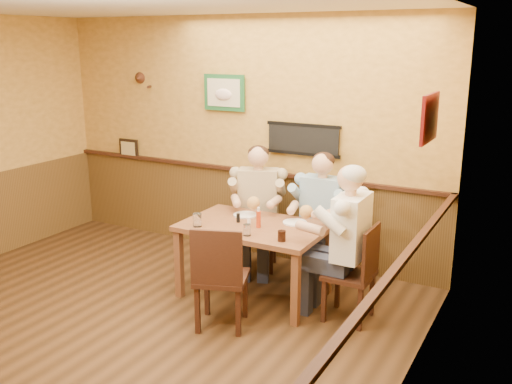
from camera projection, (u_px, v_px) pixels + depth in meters
room at (111, 145)px, 4.61m from camera, size 5.02×5.03×2.81m
dining_table at (254, 233)px, 5.64m from camera, size 1.40×0.90×0.75m
chair_back_left at (258, 231)px, 6.39m from camera, size 0.53×0.53×0.89m
chair_back_right at (321, 241)px, 6.06m from camera, size 0.41×0.41×0.88m
chair_right_end at (349, 272)px, 5.20m from camera, size 0.42×0.42×0.92m
chair_near_side at (222, 275)px, 5.07m from camera, size 0.58×0.58×0.97m
diner_tan_shirt at (258, 214)px, 6.34m from camera, size 0.76×0.76×1.27m
diner_blue_polo at (322, 224)px, 6.01m from camera, size 0.59×0.59×1.26m
diner_white_elder at (350, 252)px, 5.15m from camera, size 0.60×0.60×1.31m
water_glass_left at (197, 220)px, 5.55m from camera, size 0.09×0.09×0.13m
water_glass_mid at (247, 230)px, 5.29m from camera, size 0.10×0.10×0.11m
cola_tumbler at (282, 236)px, 5.14m from camera, size 0.08×0.08×0.10m
hot_sauce_bottle at (258, 218)px, 5.51m from camera, size 0.05×0.05×0.18m
salt_shaker at (249, 222)px, 5.56m from camera, size 0.05×0.05×0.09m
pepper_shaker at (238, 218)px, 5.68m from camera, size 0.04×0.04×0.09m
plate_far_left at (245, 215)px, 5.90m from camera, size 0.32×0.32×0.02m
plate_far_right at (295, 222)px, 5.66m from camera, size 0.28×0.28×0.02m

